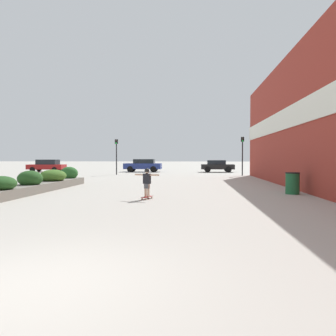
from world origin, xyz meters
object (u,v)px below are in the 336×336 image
skateboard (147,197)px  car_center_left (143,165)px  car_rightmost (47,165)px  trash_bin (292,183)px  car_center_right (217,166)px  traffic_light_right (242,149)px  traffic_light_left (116,151)px  skateboarder (147,180)px

skateboard → car_center_left: car_center_left is taller
skateboard → car_rightmost: 29.53m
trash_bin → car_center_right: car_center_right is taller
car_center_left → skateboard: bearing=-170.6°
trash_bin → traffic_light_right: bearing=90.1°
car_rightmost → traffic_light_right: size_ratio=1.19×
car_center_left → car_center_right: (8.81, -0.08, -0.06)m
trash_bin → car_center_left: size_ratio=0.23×
car_center_right → traffic_light_left: traffic_light_left is taller
trash_bin → car_center_right: (-1.92, 23.26, 0.25)m
car_rightmost → traffic_light_left: size_ratio=1.23×
skateboard → skateboarder: size_ratio=0.66×
skateboard → car_rightmost: car_rightmost is taller
car_center_right → skateboarder: bearing=-10.0°
traffic_light_left → skateboard: bearing=-72.7°
skateboard → car_rightmost: size_ratio=0.18×
skateboarder → trash_bin: (6.45, 2.40, -0.29)m
car_center_right → traffic_light_left: (-10.39, -6.81, 1.64)m
skateboard → car_center_right: size_ratio=0.20×
skateboard → car_center_right: bearing=98.4°
car_center_left → traffic_light_left: bearing=167.0°
skateboard → traffic_light_right: traffic_light_right is taller
skateboarder → traffic_light_right: bearing=89.1°
skateboarder → traffic_light_right: size_ratio=0.32×
car_center_left → traffic_light_right: (10.69, -7.39, 1.67)m
skateboard → trash_bin: size_ratio=0.76×
car_center_right → traffic_light_right: bearing=14.4°
trash_bin → car_center_right: 23.34m
car_rightmost → traffic_light_right: (22.28, -6.55, 1.72)m
car_center_left → traffic_light_right: 13.10m
skateboard → traffic_light_left: 19.88m
skateboard → traffic_light_right: size_ratio=0.21×
car_center_right → car_center_left: bearing=-90.5°
skateboarder → traffic_light_left: size_ratio=0.33×
skateboarder → traffic_light_right: (6.42, 18.35, 1.69)m
car_rightmost → trash_bin: bearing=-135.3°
skateboarder → car_rightmost: 29.53m
skateboarder → car_center_right: car_center_right is taller
car_center_left → car_rightmost: (-11.59, -0.84, -0.05)m
skateboarder → traffic_light_left: traffic_light_left is taller
car_rightmost → traffic_light_left: bearing=-121.2°
skateboard → car_center_right: car_center_right is taller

